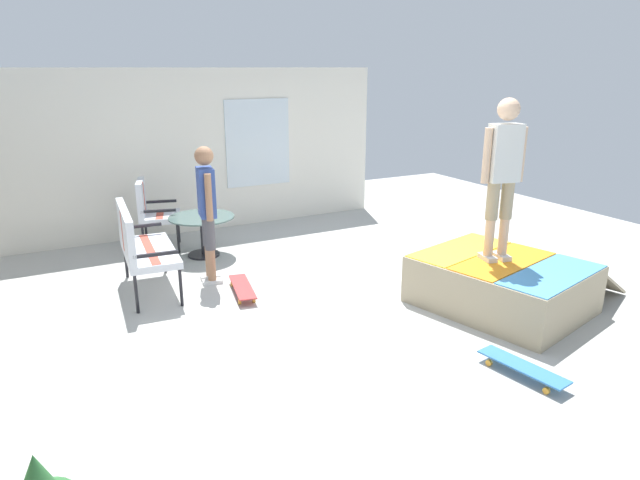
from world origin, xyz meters
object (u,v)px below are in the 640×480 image
person_skater (503,168)px  skateboard_by_bench (242,287)px  skate_ramp (503,283)px  person_watching (207,205)px  patio_table (202,228)px  patio_chair_near_house (151,208)px  patio_bench (138,242)px  skateboard_spare (523,367)px

person_skater → skateboard_by_bench: person_skater is taller
skate_ramp → person_skater: (0.07, 0.09, 1.27)m
person_watching → patio_table: bearing=-11.5°
patio_chair_near_house → skateboard_by_bench: bearing=-166.2°
patio_table → person_skater: size_ratio=0.53×
patio_chair_near_house → person_watching: 1.69m
patio_chair_near_house → person_watching: bearing=-168.0°
patio_bench → skateboard_spare: 4.28m
patio_table → skateboard_spare: 4.66m
skateboard_by_bench → patio_table: bearing=-0.3°
patio_chair_near_house → patio_table: size_ratio=1.13×
patio_bench → patio_table: (0.97, -1.02, -0.21)m
skate_ramp → person_skater: person_skater is taller
patio_bench → person_watching: 0.89m
skateboard_by_bench → patio_bench: bearing=59.0°
patio_table → skateboard_spare: size_ratio=1.10×
skateboard_spare → person_watching: bearing=26.2°
skateboard_by_bench → skate_ramp: bearing=-124.5°
patio_bench → patio_chair_near_house: (1.58, -0.47, -0.00)m
patio_bench → skateboard_by_bench: (-0.61, -1.01, -0.53)m
patio_table → skateboard_by_bench: patio_table is taller
skate_ramp → person_watching: 3.50m
patio_bench → person_watching: person_watching is taller
patio_chair_near_house → person_watching: person_watching is taller
skate_ramp → patio_bench: (2.27, 3.42, 0.34)m
person_skater → skateboard_by_bench: (1.58, 2.33, -1.45)m
patio_chair_near_house → person_skater: (-3.77, -2.86, 0.92)m
skate_ramp → patio_chair_near_house: 4.86m
person_skater → skateboard_spare: bearing=145.9°
person_watching → person_skater: size_ratio=0.98×
skateboard_spare → skate_ramp: bearing=-38.4°
patio_bench → patio_table: patio_bench is taller
patio_chair_near_house → patio_table: 0.85m
patio_chair_near_house → skate_ramp: bearing=-142.5°
patio_bench → patio_table: bearing=-46.5°
patio_bench → patio_table: 1.42m
skateboard_spare → patio_chair_near_house: bearing=21.9°
patio_bench → skateboard_spare: (-3.44, -2.49, -0.53)m
skate_ramp → skateboard_by_bench: skate_ramp is taller
skate_ramp → person_watching: size_ratio=1.45×
skate_ramp → person_skater: size_ratio=1.42×
skate_ramp → skateboard_spare: skate_ramp is taller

